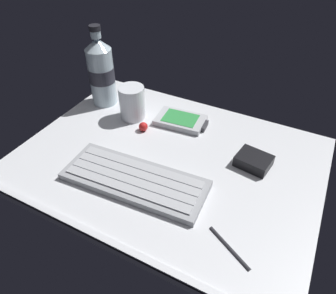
# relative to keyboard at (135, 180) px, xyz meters

# --- Properties ---
(ground_plane) EXTENTS (0.64, 0.48, 0.03)m
(ground_plane) POSITION_rel_keyboard_xyz_m (0.02, 0.10, -0.02)
(ground_plane) COLOR silver
(keyboard) EXTENTS (0.30, 0.13, 0.02)m
(keyboard) POSITION_rel_keyboard_xyz_m (0.00, 0.00, 0.00)
(keyboard) COLOR #93969B
(keyboard) RESTS_ON ground_plane
(handheld_device) EXTENTS (0.13, 0.09, 0.02)m
(handheld_device) POSITION_rel_keyboard_xyz_m (-0.01, 0.23, -0.00)
(handheld_device) COLOR #B7BABF
(handheld_device) RESTS_ON ground_plane
(juice_cup) EXTENTS (0.06, 0.06, 0.09)m
(juice_cup) POSITION_rel_keyboard_xyz_m (-0.13, 0.20, 0.03)
(juice_cup) COLOR silver
(juice_cup) RESTS_ON ground_plane
(water_bottle) EXTENTS (0.07, 0.07, 0.21)m
(water_bottle) POSITION_rel_keyboard_xyz_m (-0.24, 0.22, 0.08)
(water_bottle) COLOR silver
(water_bottle) RESTS_ON ground_plane
(charger_block) EXTENTS (0.08, 0.07, 0.02)m
(charger_block) POSITION_rel_keyboard_xyz_m (0.20, 0.16, 0.00)
(charger_block) COLOR black
(charger_block) RESTS_ON ground_plane
(trackball_mouse) EXTENTS (0.02, 0.02, 0.02)m
(trackball_mouse) POSITION_rel_keyboard_xyz_m (-0.08, 0.16, 0.00)
(trackball_mouse) COLOR red
(trackball_mouse) RESTS_ON ground_plane
(stylus_pen) EXTENTS (0.09, 0.05, 0.01)m
(stylus_pen) POSITION_rel_keyboard_xyz_m (0.22, -0.05, -0.00)
(stylus_pen) COLOR #26262B
(stylus_pen) RESTS_ON ground_plane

